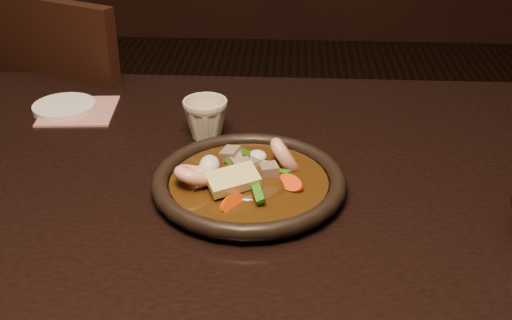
# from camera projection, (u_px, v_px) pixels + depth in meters

# --- Properties ---
(table) EXTENTS (1.60, 0.90, 0.75)m
(table) POSITION_uv_depth(u_px,v_px,m) (93.00, 222.00, 1.02)
(table) COLOR black
(table) RESTS_ON floor
(chair) EXTENTS (0.57, 0.57, 0.91)m
(chair) POSITION_uv_depth(u_px,v_px,m) (94.00, 149.00, 1.62)
(chair) COLOR black
(chair) RESTS_ON floor
(plate) EXTENTS (0.29, 0.29, 0.03)m
(plate) POSITION_uv_depth(u_px,v_px,m) (249.00, 183.00, 0.95)
(plate) COLOR black
(plate) RESTS_ON table
(stirfry) EXTENTS (0.21, 0.18, 0.07)m
(stirfry) POSITION_uv_depth(u_px,v_px,m) (245.00, 177.00, 0.96)
(stirfry) COLOR #331D09
(stirfry) RESTS_ON plate
(soy_dish) EXTENTS (0.10, 0.10, 0.01)m
(soy_dish) POSITION_uv_depth(u_px,v_px,m) (211.00, 194.00, 0.94)
(soy_dish) COLOR white
(soy_dish) RESTS_ON table
(saucer_right) EXTENTS (0.12, 0.12, 0.01)m
(saucer_right) POSITION_uv_depth(u_px,v_px,m) (64.00, 107.00, 1.22)
(saucer_right) COLOR white
(saucer_right) RESTS_ON table
(tea_cup) EXTENTS (0.08, 0.08, 0.08)m
(tea_cup) POSITION_uv_depth(u_px,v_px,m) (206.00, 118.00, 1.10)
(tea_cup) COLOR beige
(tea_cup) RESTS_ON table
(napkin) EXTENTS (0.15, 0.15, 0.00)m
(napkin) POSITION_uv_depth(u_px,v_px,m) (79.00, 111.00, 1.21)
(napkin) COLOR #B46E6F
(napkin) RESTS_ON table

